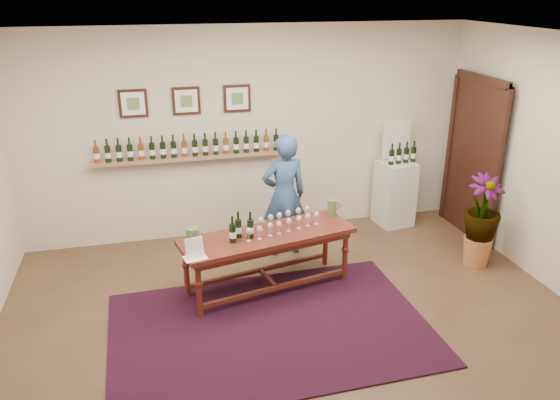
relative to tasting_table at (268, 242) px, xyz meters
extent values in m
plane|color=#4C2F21|center=(0.12, -0.86, -0.59)|extent=(6.00, 6.00, 0.00)
plane|color=beige|center=(0.12, 1.64, 0.81)|extent=(6.00, 0.00, 6.00)
plane|color=beige|center=(0.12, -3.36, 0.81)|extent=(6.00, 0.00, 6.00)
plane|color=silver|center=(0.12, -0.86, 2.21)|extent=(6.00, 6.00, 0.00)
cube|color=tan|center=(-0.68, 1.55, 0.56)|extent=(2.50, 0.16, 0.04)
cube|color=black|center=(3.06, 0.84, 0.46)|extent=(0.10, 1.00, 2.10)
cube|color=black|center=(3.01, 0.84, 0.46)|extent=(0.04, 1.12, 2.22)
cube|color=black|center=(-1.33, 1.61, 1.29)|extent=(0.35, 0.03, 0.35)
cube|color=white|center=(-1.33, 1.59, 1.29)|extent=(0.28, 0.01, 0.28)
cube|color=#5D8C46|center=(-1.33, 1.59, 1.29)|extent=(0.15, 0.00, 0.15)
cube|color=black|center=(-0.68, 1.61, 1.29)|extent=(0.35, 0.03, 0.35)
cube|color=white|center=(-0.68, 1.59, 1.29)|extent=(0.28, 0.01, 0.28)
cube|color=#5D8C46|center=(-0.68, 1.59, 1.29)|extent=(0.15, 0.00, 0.15)
cube|color=black|center=(-0.03, 1.61, 1.29)|extent=(0.35, 0.03, 0.35)
cube|color=white|center=(-0.03, 1.59, 1.29)|extent=(0.28, 0.01, 0.28)
cube|color=#5D8C46|center=(-0.03, 1.59, 1.29)|extent=(0.15, 0.00, 0.15)
cube|color=#410B15|center=(-0.16, -0.79, -0.58)|extent=(3.21, 2.17, 0.02)
cube|color=#481B12|center=(0.00, 0.00, 0.08)|extent=(2.03, 1.01, 0.05)
cube|color=#481B12|center=(0.00, 0.00, 0.02)|extent=(1.90, 0.88, 0.09)
cylinder|color=#481B12|center=(-0.82, -0.40, -0.27)|extent=(0.07, 0.07, 0.64)
cylinder|color=#481B12|center=(0.91, -0.03, -0.27)|extent=(0.07, 0.07, 0.64)
cylinder|color=#481B12|center=(-0.91, 0.03, -0.27)|extent=(0.07, 0.07, 0.64)
cylinder|color=#481B12|center=(0.82, 0.40, -0.27)|extent=(0.07, 0.07, 0.64)
cube|color=#481B12|center=(0.05, -0.22, -0.46)|extent=(1.74, 0.41, 0.04)
cube|color=#481B12|center=(-0.05, 0.22, -0.46)|extent=(1.74, 0.41, 0.04)
cube|color=#481B12|center=(0.00, 0.00, -0.46)|extent=(0.14, 0.44, 0.04)
cube|color=white|center=(-0.83, -0.36, 0.21)|extent=(0.26, 0.21, 0.21)
cube|color=silver|center=(2.17, 1.36, -0.12)|extent=(0.52, 0.52, 0.93)
cube|color=white|center=(2.20, 1.48, 0.64)|extent=(0.43, 0.08, 0.60)
cone|color=#BE703F|center=(2.63, -0.07, -0.40)|extent=(0.35, 0.35, 0.37)
imported|color=#1B3716|center=(2.63, -0.07, 0.10)|extent=(0.54, 0.54, 0.64)
imported|color=#365380|center=(0.40, 0.83, 0.20)|extent=(0.60, 0.42, 1.58)
camera|label=1|loc=(-1.19, -5.32, 2.66)|focal=35.00mm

